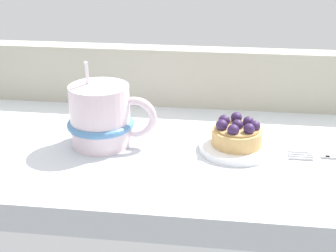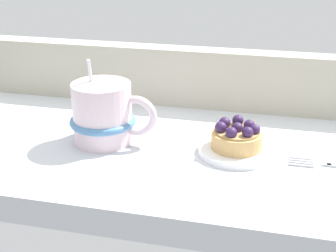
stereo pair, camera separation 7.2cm
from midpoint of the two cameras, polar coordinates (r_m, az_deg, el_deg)
ground_plane at (r=74.88cm, az=4.86°, el=-3.64°), size 86.20×39.74×3.92cm
window_rail_back at (r=88.61cm, az=6.85°, el=5.53°), size 84.47×4.27×10.45cm
dessert_plate at (r=72.13cm, az=10.78°, el=-2.91°), size 10.92×10.92×1.02cm
raspberry_tart at (r=71.21cm, az=10.89°, el=-1.29°), size 7.36×7.36×4.08cm
coffee_mug at (r=73.48cm, az=-4.71°, el=1.33°), size 13.54×10.03×12.91cm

